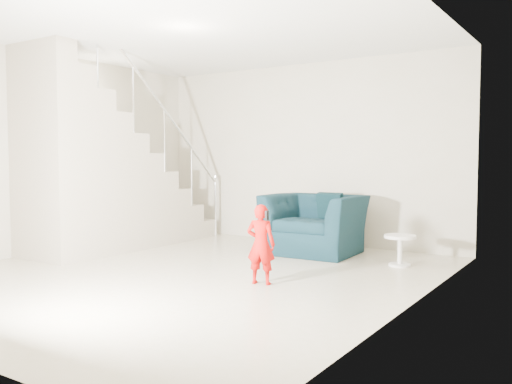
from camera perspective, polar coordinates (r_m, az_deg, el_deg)
floor at (r=6.12m, az=-7.43°, el=-8.50°), size 5.50×5.50×0.00m
ceiling at (r=6.16m, az=-7.64°, el=16.90°), size 5.50×5.50×0.00m
back_wall at (r=8.27m, az=5.04°, el=4.05°), size 5.00×0.00×5.00m
left_wall at (r=7.85m, az=-21.52°, el=3.85°), size 0.00×5.50×5.50m
right_wall at (r=4.75m, az=16.02°, el=4.31°), size 0.00×5.50×5.50m
armchair at (r=7.35m, az=6.15°, el=-3.36°), size 1.25×1.10×0.79m
toddler at (r=5.51m, az=0.51°, el=-5.52°), size 0.34×0.26×0.82m
side_table at (r=6.66m, az=14.92°, el=-5.43°), size 0.37×0.37×0.37m
staircase at (r=7.80m, az=-16.01°, el=1.00°), size 1.02×3.03×3.62m
cushion at (r=7.49m, az=7.83°, el=-1.42°), size 0.36×0.17×0.36m
throw at (r=7.54m, az=2.71°, el=-2.40°), size 0.05×0.50×0.56m
phone at (r=5.36m, az=1.16°, el=-2.51°), size 0.02×0.05×0.10m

